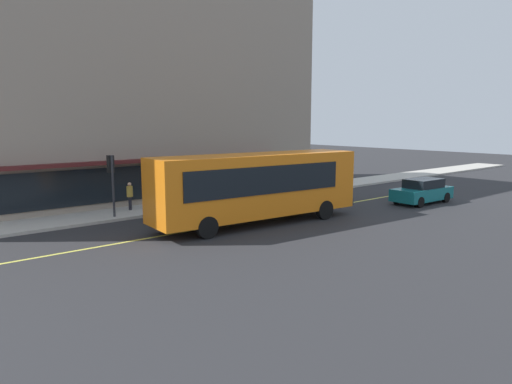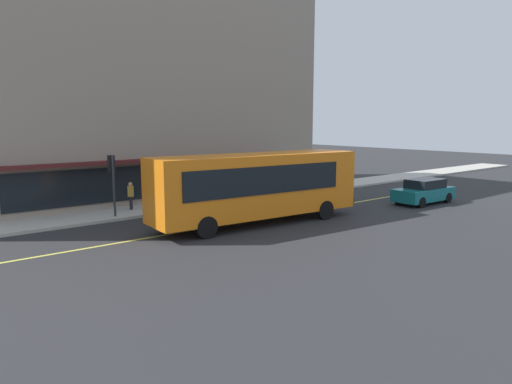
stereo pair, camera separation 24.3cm
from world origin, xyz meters
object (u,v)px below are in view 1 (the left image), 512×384
Objects in this scene: traffic_light at (111,171)px; car_teal at (422,191)px; bus at (258,185)px; pedestrian_waiting at (130,194)px; pedestrian_at_corner at (284,179)px; car_yellow at (257,194)px.

traffic_light is 0.73× the size of car_teal.
bus is 7.22× the size of pedestrian_waiting.
pedestrian_at_corner is at bearing -4.26° from pedestrian_waiting.
bus reaches higher than pedestrian_waiting.
bus reaches higher than traffic_light.
pedestrian_waiting is (-6.71, 3.13, 0.34)m from car_yellow.
pedestrian_at_corner reaches higher than pedestrian_waiting.
traffic_light is 1.97× the size of pedestrian_at_corner.
pedestrian_at_corner is (7.38, 5.99, -0.87)m from bus.
pedestrian_at_corner is at bearing 118.72° from car_teal.
pedestrian_at_corner reaches higher than car_yellow.
traffic_light is at bearing -143.86° from pedestrian_waiting.
traffic_light is at bearing 155.27° from car_teal.
car_yellow is 2.81× the size of pedestrian_waiting.
car_teal is at bearing -33.15° from car_yellow.
car_yellow is at bearing -152.05° from pedestrian_at_corner.
car_yellow is (3.03, 3.69, -1.24)m from bus.
car_yellow is at bearing 50.55° from bus.
traffic_light reaches higher than car_yellow.
traffic_light is at bearing 131.65° from bus.
bus is at bearing 170.25° from car_teal.
pedestrian_at_corner is (12.51, 0.24, -1.42)m from traffic_light.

